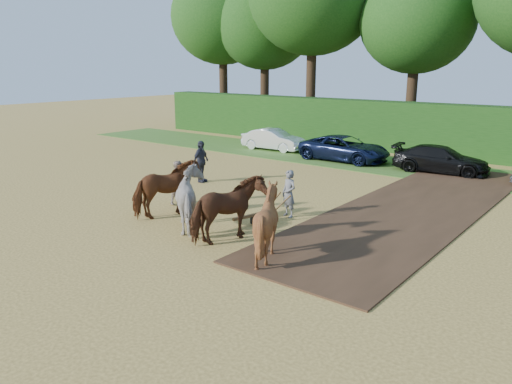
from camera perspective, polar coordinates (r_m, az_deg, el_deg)
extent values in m
plane|color=gold|center=(14.17, 1.52, -7.00)|extent=(120.00, 120.00, 0.00)
cube|color=#472D1C|center=(19.39, 17.70, -1.69)|extent=(4.50, 17.00, 0.05)
cube|color=#38601E|center=(26.32, 20.16, 2.19)|extent=(50.00, 5.00, 0.03)
cube|color=#14380F|center=(30.35, 23.14, 6.28)|extent=(46.00, 1.60, 3.00)
imported|color=#C4B09A|center=(19.07, -8.75, 1.07)|extent=(0.72, 0.88, 1.67)
imported|color=#282A36|center=(22.54, -6.32, 3.48)|extent=(0.65, 1.17, 1.88)
imported|color=brown|center=(17.48, -10.19, 0.32)|extent=(1.62, 2.53, 1.97)
imported|color=#B2ABA0|center=(16.10, -6.99, -0.77)|extent=(2.32, 2.12, 1.97)
imported|color=#4F2519|center=(14.79, -3.21, -2.05)|extent=(1.62, 2.53, 1.97)
imported|color=brown|center=(13.56, 1.29, -3.56)|extent=(2.00, 2.14, 1.98)
cube|color=black|center=(16.79, 0.82, -2.95)|extent=(0.53, 0.90, 0.33)
cube|color=brown|center=(16.41, -0.74, -2.76)|extent=(0.42, 1.30, 0.09)
cylinder|color=brown|center=(17.15, 1.76, -1.35)|extent=(0.17, 0.96, 0.69)
cylinder|color=brown|center=(16.84, 2.64, -1.65)|extent=(0.42, 0.91, 0.69)
imported|color=gray|center=(17.30, 3.78, -0.18)|extent=(0.68, 0.53, 1.65)
imported|color=white|center=(31.06, 2.00, 6.01)|extent=(4.09, 1.64, 1.32)
imported|color=#111937|center=(27.92, 10.08, 4.93)|extent=(5.00, 2.32, 1.39)
imported|color=black|center=(26.08, 20.36, 3.52)|extent=(4.75, 2.41, 1.32)
cylinder|color=#382616|center=(43.23, -3.72, 11.35)|extent=(0.70, 0.70, 5.85)
ellipsoid|color=#163F11|center=(43.34, -3.86, 19.40)|extent=(8.40, 8.40, 7.73)
cylinder|color=#382616|center=(41.07, 0.99, 10.91)|extent=(0.70, 0.70, 5.40)
ellipsoid|color=#163F11|center=(41.12, 1.02, 18.76)|extent=(7.80, 7.80, 7.18)
cylinder|color=#382616|center=(37.37, 6.26, 11.36)|extent=(0.70, 0.70, 6.53)
cylinder|color=#382616|center=(35.59, 17.26, 9.57)|extent=(0.70, 0.70, 5.17)
ellipsoid|color=#163F11|center=(35.61, 17.93, 18.19)|extent=(7.40, 7.40, 6.81)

